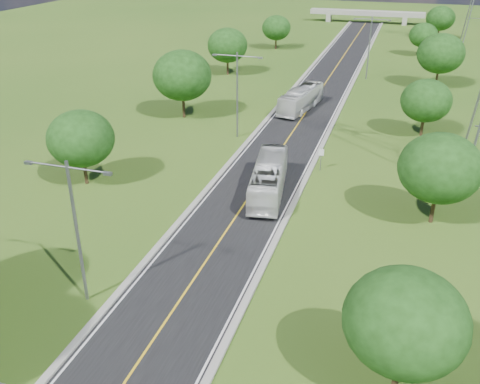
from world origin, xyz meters
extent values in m
plane|color=#2E5417|center=(0.00, 60.00, 0.00)|extent=(260.00, 260.00, 0.00)
cube|color=black|center=(0.00, 66.00, 0.03)|extent=(8.00, 150.00, 0.06)
cube|color=gray|center=(-4.25, 66.00, 0.11)|extent=(0.50, 150.00, 0.22)
cube|color=gray|center=(4.25, 66.00, 0.11)|extent=(0.50, 150.00, 0.22)
cylinder|color=slate|center=(5.20, 38.00, 1.20)|extent=(0.08, 0.08, 2.40)
cube|color=white|center=(5.20, 37.97, 2.00)|extent=(0.55, 0.04, 0.70)
cube|color=gray|center=(-10.00, 140.00, 1.00)|extent=(1.20, 3.00, 2.00)
cube|color=gray|center=(10.00, 140.00, 1.00)|extent=(1.20, 3.00, 2.00)
cube|color=gray|center=(0.00, 140.00, 2.60)|extent=(30.00, 3.00, 1.20)
cylinder|color=slate|center=(-6.00, 12.00, 5.00)|extent=(0.22, 0.22, 10.00)
cylinder|color=slate|center=(-7.40, 12.00, 9.60)|extent=(2.80, 0.12, 0.12)
cylinder|color=slate|center=(-4.60, 12.00, 9.60)|extent=(2.80, 0.12, 0.12)
cube|color=slate|center=(-8.70, 12.00, 9.55)|extent=(0.50, 0.25, 0.18)
cube|color=slate|center=(-3.30, 12.00, 9.55)|extent=(0.50, 0.25, 0.18)
cylinder|color=slate|center=(-6.00, 45.00, 5.00)|extent=(0.22, 0.22, 10.00)
cylinder|color=slate|center=(-7.40, 45.00, 9.60)|extent=(2.80, 0.12, 0.12)
cylinder|color=slate|center=(-4.60, 45.00, 9.60)|extent=(2.80, 0.12, 0.12)
cube|color=slate|center=(-8.70, 45.00, 9.55)|extent=(0.50, 0.25, 0.18)
cube|color=slate|center=(-3.30, 45.00, 9.55)|extent=(0.50, 0.25, 0.18)
cylinder|color=slate|center=(6.00, 78.00, 5.00)|extent=(0.22, 0.22, 10.00)
cylinder|color=slate|center=(4.60, 78.00, 9.60)|extent=(2.80, 0.12, 0.12)
cylinder|color=slate|center=(7.40, 78.00, 9.60)|extent=(2.80, 0.12, 0.12)
cube|color=slate|center=(3.30, 78.00, 9.55)|extent=(0.50, 0.25, 0.18)
cube|color=slate|center=(8.70, 78.00, 9.55)|extent=(0.50, 0.25, 0.18)
cylinder|color=black|center=(-16.00, 28.00, 1.35)|extent=(0.36, 0.36, 2.70)
ellipsoid|color=#16370F|center=(-16.00, 28.00, 4.65)|extent=(6.30, 6.30, 5.36)
cylinder|color=black|center=(-15.00, 50.00, 1.62)|extent=(0.36, 0.36, 3.24)
ellipsoid|color=#16370F|center=(-15.00, 50.00, 5.58)|extent=(7.56, 7.56, 6.43)
cylinder|color=black|center=(-17.00, 74.00, 1.44)|extent=(0.36, 0.36, 2.88)
ellipsoid|color=#16370F|center=(-17.00, 74.00, 4.96)|extent=(6.72, 6.72, 5.71)
cylinder|color=black|center=(-14.50, 98.00, 1.26)|extent=(0.36, 0.36, 2.52)
ellipsoid|color=#16370F|center=(-14.50, 98.00, 4.34)|extent=(5.88, 5.88, 5.00)
cylinder|color=black|center=(14.00, 10.00, 1.35)|extent=(0.36, 0.36, 2.70)
ellipsoid|color=#16370F|center=(14.00, 10.00, 4.65)|extent=(6.30, 6.30, 5.36)
cylinder|color=black|center=(16.00, 30.00, 1.44)|extent=(0.36, 0.36, 2.88)
ellipsoid|color=#16370F|center=(16.00, 30.00, 4.96)|extent=(6.72, 6.72, 5.71)
cylinder|color=black|center=(15.00, 52.00, 1.26)|extent=(0.36, 0.36, 2.52)
ellipsoid|color=#16370F|center=(15.00, 52.00, 4.34)|extent=(5.88, 5.88, 5.00)
cylinder|color=black|center=(17.00, 76.00, 1.53)|extent=(0.36, 0.36, 3.06)
ellipsoid|color=#16370F|center=(17.00, 76.00, 5.27)|extent=(7.14, 7.14, 6.07)
cylinder|color=black|center=(14.50, 100.00, 1.17)|extent=(0.36, 0.36, 2.34)
ellipsoid|color=#16370F|center=(14.50, 100.00, 4.03)|extent=(5.46, 5.46, 4.64)
cylinder|color=black|center=(18.00, 120.00, 1.35)|extent=(0.36, 0.36, 2.70)
ellipsoid|color=#16370F|center=(18.00, 120.00, 4.65)|extent=(6.30, 6.30, 5.36)
imported|color=silver|center=(1.51, 31.06, 1.63)|extent=(4.31, 11.56, 3.15)
imported|color=silver|center=(-0.92, 57.74, 1.60)|extent=(4.44, 11.31, 3.07)
camera|label=1|loc=(12.47, -12.59, 22.12)|focal=40.00mm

